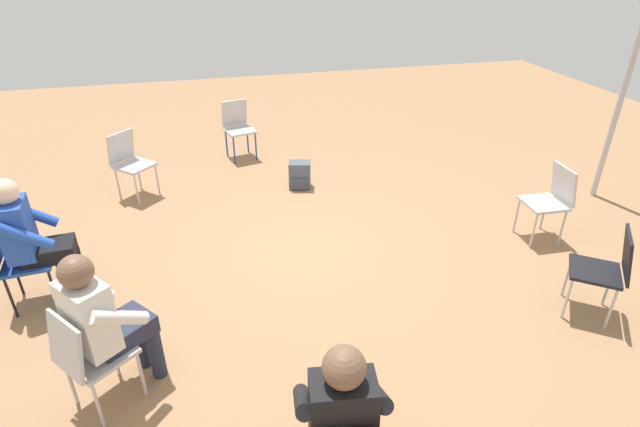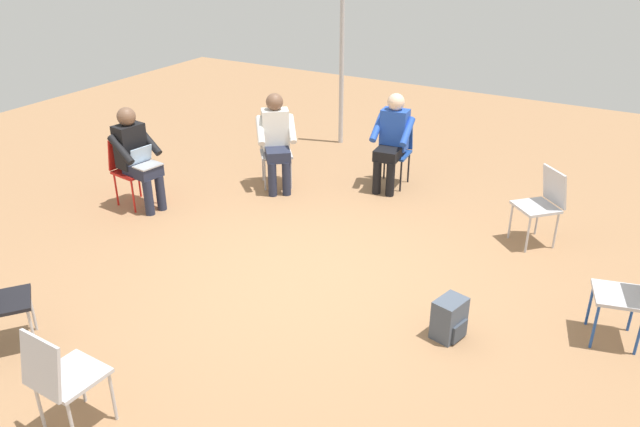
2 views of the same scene
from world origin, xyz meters
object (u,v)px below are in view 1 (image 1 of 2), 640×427
chair_southeast (88,354)px  person_in_blue (32,235)px  chair_west (238,125)px  person_in_white (104,318)px  chair_northeast (606,267)px  chair_south (17,258)px  backpack_near_laptop_user (300,176)px  chair_north (551,198)px  person_with_laptop (340,412)px  chair_southwest (130,160)px

chair_southeast → person_in_blue: 1.53m
chair_west → person_in_white: (4.32, -1.33, 0.20)m
person_in_white → chair_northeast: bearing=49.5°
chair_south → person_in_white: person_in_white is taller
chair_northeast → backpack_near_laptop_user: size_ratio=2.36×
chair_north → backpack_near_laptop_user: chair_north is taller
chair_south → person_in_blue: size_ratio=0.69×
chair_south → person_with_laptop: person_with_laptop is taller
chair_southwest → chair_south: size_ratio=1.00×
chair_north → backpack_near_laptop_user: size_ratio=2.36×
chair_north → chair_west: bearing=46.0°
chair_southeast → person_in_white: (-0.10, 0.13, 0.20)m
backpack_near_laptop_user → person_with_laptop: bearing=-9.0°
backpack_near_laptop_user → chair_northeast: bearing=32.3°
chair_southeast → person_in_blue: bearing=164.6°
chair_north → chair_southwest: bearing=66.6°
person_in_blue → person_with_laptop: bearing=35.3°
chair_northeast → person_with_laptop: bearing=148.3°
chair_southwest → person_with_laptop: size_ratio=0.69×
person_with_laptop → person_in_white: (-1.12, -1.33, 0.00)m
person_in_white → backpack_near_laptop_user: bearing=107.8°
person_in_blue → person_in_white: 1.48m
person_in_blue → backpack_near_laptop_user: person_in_blue is taller
chair_southwest → person_with_laptop: (4.44, 1.46, 0.20)m
person_in_white → backpack_near_laptop_user: 3.67m
chair_west → chair_southeast: (4.43, -1.46, 0.00)m
chair_southwest → backpack_near_laptop_user: size_ratio=2.36×
chair_southwest → chair_south: (2.05, -0.78, 0.00)m
chair_southwest → chair_south: same height
person_in_white → chair_north: bearing=65.7°
chair_south → person_with_laptop: (2.39, 2.24, 0.20)m
backpack_near_laptop_user → chair_west: bearing=-152.7°
chair_south → backpack_near_laptop_user: 3.41m
chair_north → person_with_laptop: 3.76m
chair_northeast → person_in_blue: person_in_blue is taller
chair_northeast → chair_south: bearing=111.6°
chair_north → person_with_laptop: bearing=129.5°
person_in_white → chair_west: bearing=123.9°
chair_north → person_in_white: (1.13, -4.34, 0.20)m
person_with_laptop → person_in_white: 1.74m
chair_north → person_in_blue: size_ratio=0.69×
chair_northeast → person_in_white: (-0.10, -3.98, 0.20)m
backpack_near_laptop_user → chair_southeast: bearing=-34.0°
chair_west → person_in_blue: size_ratio=0.69×
chair_southwest → chair_northeast: (3.42, 4.10, 0.00)m
person_with_laptop → chair_south: bearing=141.6°
chair_southwest → chair_north: bearing=108.2°
chair_north → backpack_near_laptop_user: (-1.91, -2.35, -0.34)m
chair_northeast → chair_south: size_ratio=1.00×
backpack_near_laptop_user → person_in_blue: bearing=-57.2°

